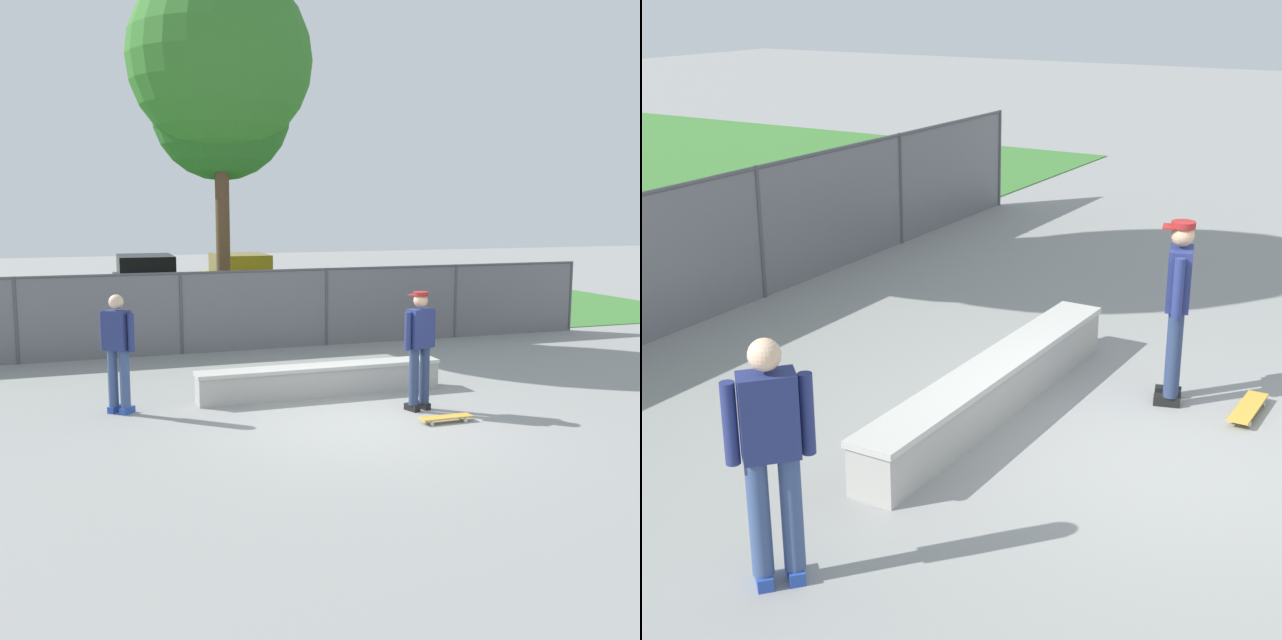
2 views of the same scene
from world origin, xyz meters
TOP-DOWN VIEW (x-y plane):
  - ground_plane at (0.00, 0.00)m, footprint 80.00×80.00m
  - concrete_ledge at (-0.02, 1.84)m, footprint 4.18×0.49m
  - skateboarder at (1.09, 0.43)m, footprint 0.58×0.37m
  - skateboard at (1.16, -0.33)m, footprint 0.80×0.21m
  - chainlink_fence at (0.00, 6.21)m, footprint 16.38×0.07m
  - bystander at (-3.29, 1.74)m, footprint 0.47×0.45m

SIDE VIEW (x-z plane):
  - ground_plane at x=0.00m, z-range 0.00..0.00m
  - skateboard at x=1.16m, z-range 0.03..0.12m
  - concrete_ledge at x=-0.02m, z-range 0.00..0.51m
  - chainlink_fence at x=0.00m, z-range 0.08..1.83m
  - bystander at x=-3.29m, z-range 0.10..1.92m
  - skateboarder at x=1.09m, z-range 0.11..1.95m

